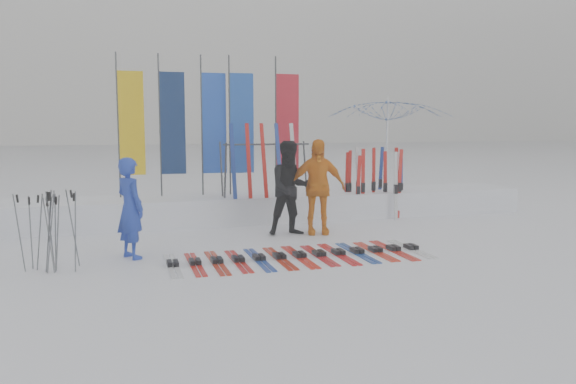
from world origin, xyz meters
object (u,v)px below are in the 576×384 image
object	(u,v)px
person_black	(291,188)
tent_canopy	(388,151)
person_blue	(130,208)
ski_rack	(267,162)
person_yellow	(317,187)
ski_row	(299,255)

from	to	relation	value
person_black	tent_canopy	world-z (taller)	tent_canopy
person_blue	ski_rack	size ratio (longest dim) A/B	0.83
person_yellow	tent_canopy	xyz separation A→B (m)	(3.25, 3.31, 0.55)
person_blue	person_black	xyz separation A→B (m)	(3.14, 1.15, 0.11)
tent_canopy	ski_rack	size ratio (longest dim) A/B	1.65
person_yellow	ski_row	bearing A→B (deg)	-106.15
person_black	tent_canopy	distance (m)	5.04
person_blue	ski_rack	xyz separation A→B (m)	(3.06, 2.75, 0.54)
person_blue	person_black	world-z (taller)	person_black
person_yellow	tent_canopy	world-z (taller)	tent_canopy
person_yellow	tent_canopy	size ratio (longest dim) A/B	0.58
ski_row	ski_rack	bearing A→B (deg)	84.15
person_blue	ski_rack	distance (m)	4.15
person_yellow	ski_row	world-z (taller)	person_yellow
tent_canopy	ski_rack	bearing A→B (deg)	-156.64
person_blue	tent_canopy	distance (m)	8.25
ski_row	ski_rack	xyz separation A→B (m)	(0.36, 3.51, 1.35)
person_blue	ski_row	xyz separation A→B (m)	(2.70, -0.76, -0.81)
tent_canopy	person_blue	bearing A→B (deg)	-147.50
person_blue	ski_rack	bearing A→B (deg)	-77.39
person_black	person_yellow	world-z (taller)	person_yellow
person_yellow	person_blue	bearing A→B (deg)	-151.77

